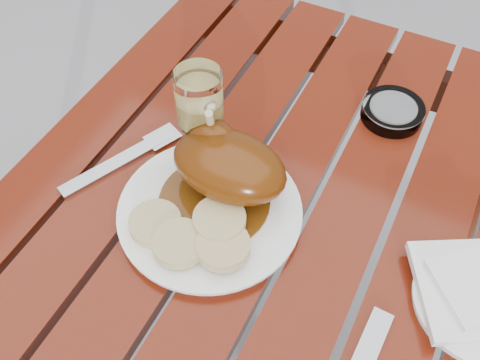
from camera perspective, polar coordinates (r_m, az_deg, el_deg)
name	(u,v)px	position (r m, az deg, el deg)	size (l,w,h in m)	color
table	(244,343)	(1.12, 0.38, -16.98)	(0.80, 1.20, 0.75)	maroon
dinner_plate	(210,212)	(0.80, -3.22, -3.45)	(0.28, 0.28, 0.02)	white
roast_duck	(226,164)	(0.78, -1.49, 1.77)	(0.18, 0.18, 0.13)	#512909
bread_dumplings	(194,233)	(0.75, -4.93, -5.65)	(0.18, 0.13, 0.03)	tan
wine_glass	(201,119)	(0.81, -4.20, 6.50)	(0.08, 0.08, 0.18)	#D9C363
side_plate	(479,303)	(0.80, 24.18, -11.87)	(0.18, 0.18, 0.01)	white
napkin	(477,289)	(0.79, 23.97, -10.57)	(0.16, 0.15, 0.01)	white
ashtray	(392,111)	(0.97, 15.95, 7.05)	(0.11, 0.11, 0.03)	#B2B7BC
fork	(117,163)	(0.89, -13.03, 1.77)	(0.02, 0.20, 0.01)	gray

